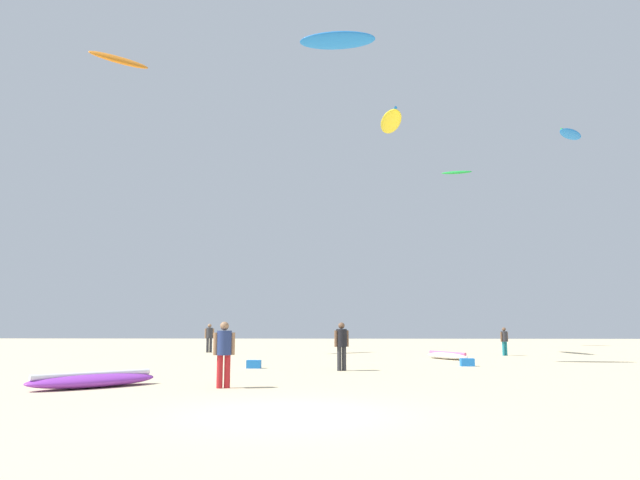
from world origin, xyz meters
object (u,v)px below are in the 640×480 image
at_px(person_midground, 342,342).
at_px(kite_aloft_3, 391,122).
at_px(cooler_box, 467,362).
at_px(kite_aloft_1, 337,40).
at_px(kite_grounded_mid, 93,380).
at_px(gear_bag, 254,364).
at_px(kite_grounded_near, 447,356).
at_px(person_foreground, 224,349).
at_px(person_right, 504,339).
at_px(kite_aloft_4, 571,134).
at_px(kite_aloft_2, 119,60).
at_px(kite_aloft_0, 457,172).
at_px(person_left, 209,336).

bearing_deg(person_midground, kite_aloft_3, 138.87).
height_order(cooler_box, kite_aloft_1, kite_aloft_1).
bearing_deg(kite_aloft_3, kite_grounded_mid, -119.30).
xyz_separation_m(gear_bag, kite_aloft_3, (6.64, 10.74, 13.82)).
height_order(kite_grounded_near, kite_aloft_3, kite_aloft_3).
height_order(person_foreground, person_right, person_foreground).
xyz_separation_m(person_midground, kite_aloft_4, (12.15, 7.50, 10.58)).
xyz_separation_m(person_foreground, person_midground, (3.29, 6.11, -0.00)).
bearing_deg(kite_aloft_4, kite_grounded_mid, -144.52).
xyz_separation_m(kite_grounded_near, cooler_box, (-0.09, -4.92, -0.02)).
height_order(kite_aloft_1, kite_aloft_2, kite_aloft_2).
bearing_deg(person_foreground, kite_grounded_near, -48.49).
bearing_deg(kite_aloft_2, person_right, -0.55).
distance_m(gear_bag, kite_aloft_1, 15.33).
xyz_separation_m(person_midground, gear_bag, (-3.48, 1.14, -0.89)).
height_order(person_foreground, kite_aloft_4, kite_aloft_4).
bearing_deg(person_midground, kite_aloft_1, 155.45).
bearing_deg(person_right, kite_aloft_0, 150.88).
xyz_separation_m(kite_aloft_1, kite_aloft_4, (12.25, 4.11, -3.31)).
bearing_deg(person_midground, person_right, 113.76).
distance_m(person_right, kite_grounded_near, 5.22).
relative_size(kite_grounded_mid, gear_bag, 5.87).
bearing_deg(kite_grounded_near, cooler_box, -91.04).
height_order(person_left, person_right, person_left).
relative_size(person_foreground, person_left, 1.02).
distance_m(person_midground, cooler_box, 5.90).
bearing_deg(person_midground, kite_aloft_0, 132.28).
bearing_deg(person_left, person_foreground, 174.61).
bearing_deg(kite_aloft_1, kite_aloft_3, 68.95).
xyz_separation_m(person_foreground, person_left, (-4.83, 20.25, -0.02)).
height_order(kite_grounded_near, kite_grounded_mid, kite_grounded_mid).
distance_m(kite_grounded_mid, cooler_box, 14.91).
distance_m(kite_grounded_near, kite_aloft_1, 16.25).
relative_size(person_midground, person_right, 1.15).
height_order(person_right, kite_aloft_4, kite_aloft_4).
bearing_deg(person_right, person_midground, -66.65).
distance_m(kite_aloft_1, kite_aloft_4, 13.34).
distance_m(person_midground, person_left, 16.30).
xyz_separation_m(person_left, kite_grounded_near, (13.45, -6.67, -0.85)).
distance_m(person_foreground, kite_grounded_mid, 3.72).
relative_size(gear_bag, kite_aloft_3, 0.13).
relative_size(kite_grounded_near, kite_aloft_4, 1.65).
relative_size(kite_aloft_3, kite_aloft_4, 2.16).
xyz_separation_m(gear_bag, kite_aloft_4, (15.63, 6.36, 11.47)).
distance_m(person_midground, kite_grounded_mid, 9.24).
xyz_separation_m(person_foreground, cooler_box, (8.53, 8.66, -0.89)).
distance_m(person_left, kite_grounded_near, 15.04).
xyz_separation_m(kite_grounded_near, kite_aloft_1, (-5.43, -4.07, 14.76)).
distance_m(cooler_box, gear_bag, 8.84).
height_order(kite_grounded_mid, gear_bag, kite_grounded_mid).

